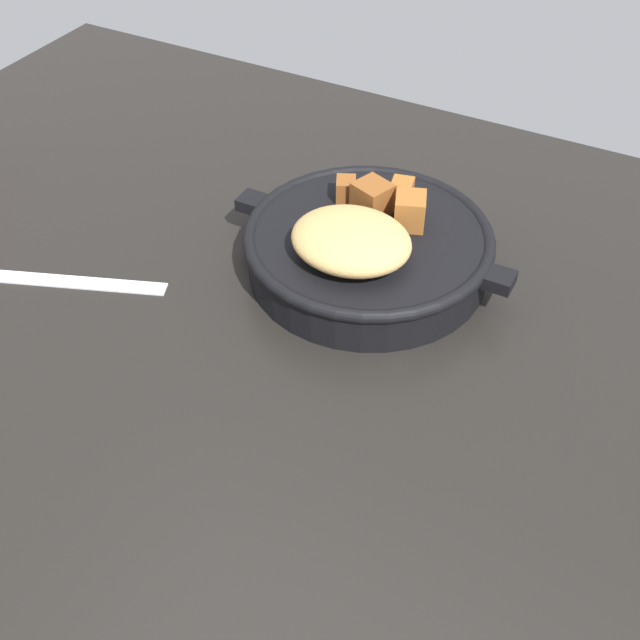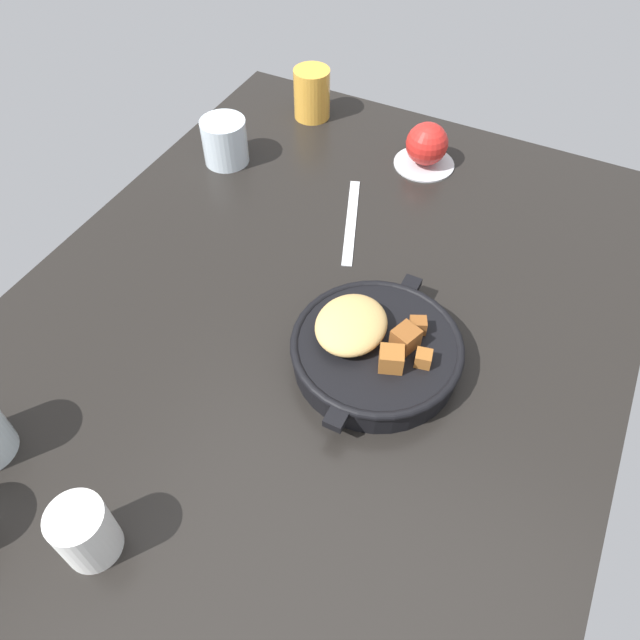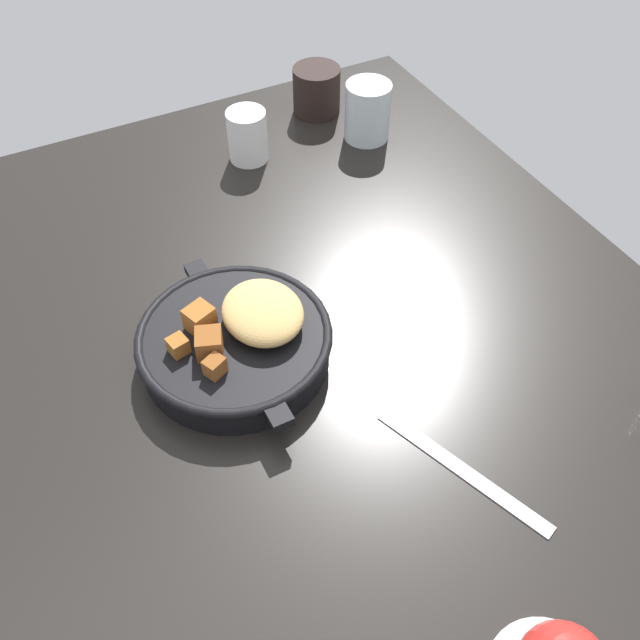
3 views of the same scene
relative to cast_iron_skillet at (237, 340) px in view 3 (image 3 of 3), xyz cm
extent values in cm
cube|color=black|center=(2.86, 10.59, -4.16)|extent=(114.06, 85.29, 2.40)
cylinder|color=black|center=(0.00, -0.33, -0.85)|extent=(21.76, 21.76, 4.20)
torus|color=black|center=(0.00, -0.33, 0.91)|extent=(22.52, 22.52, 1.20)
cube|color=black|center=(12.09, -0.33, 0.62)|extent=(2.64, 2.40, 1.20)
cube|color=black|center=(-12.09, -0.33, 0.62)|extent=(2.64, 2.40, 1.20)
ellipsoid|color=tan|center=(-0.02, 3.40, 2.96)|extent=(10.48, 9.07, 3.43)
cube|color=brown|center=(4.23, -4.15, 2.32)|extent=(2.53, 2.70, 2.14)
cube|color=brown|center=(1.27, -3.58, 2.68)|extent=(3.86, 3.75, 2.87)
cube|color=#935623|center=(-2.59, -3.22, 2.73)|extent=(3.55, 3.72, 2.97)
cube|color=#935623|center=(-0.38, -6.64, 2.25)|extent=(2.36, 2.38, 2.00)
cube|color=silver|center=(24.46, 14.50, -2.78)|extent=(20.06, 8.97, 0.36)
cylinder|color=black|center=(-43.25, 32.35, 0.87)|extent=(7.82, 7.82, 7.65)
cylinder|color=silver|center=(-32.75, 35.98, 1.61)|extent=(7.16, 7.16, 9.14)
cylinder|color=white|center=(-36.02, 16.84, 1.03)|extent=(6.05, 6.05, 7.97)
camera|label=1|loc=(-23.09, 52.50, 43.98)|focal=45.01mm
camera|label=2|loc=(-46.30, -15.43, 63.11)|focal=34.30mm
camera|label=3|loc=(49.32, -14.78, 60.03)|focal=38.50mm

